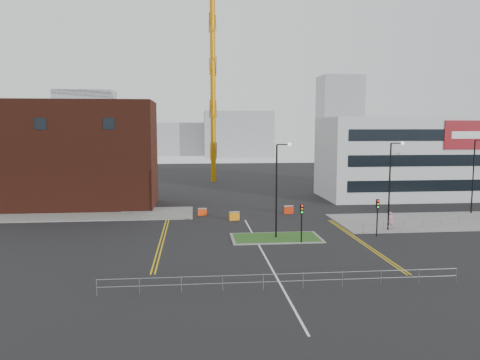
# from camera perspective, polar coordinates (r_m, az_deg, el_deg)

# --- Properties ---
(ground) EXTENTS (200.00, 200.00, 0.00)m
(ground) POSITION_cam_1_polar(r_m,az_deg,el_deg) (37.39, 3.52, -10.07)
(ground) COLOR black
(ground) RESTS_ON ground
(pavement_left) EXTENTS (28.00, 8.00, 0.12)m
(pavement_left) POSITION_cam_1_polar(r_m,az_deg,el_deg) (60.04, -19.32, -4.01)
(pavement_left) COLOR slate
(pavement_left) RESTS_ON ground
(pavement_right) EXTENTS (24.00, 10.00, 0.12)m
(pavement_right) POSITION_cam_1_polar(r_m,az_deg,el_deg) (57.62, 23.36, -4.62)
(pavement_right) COLOR slate
(pavement_right) RESTS_ON ground
(island_kerb) EXTENTS (8.60, 4.60, 0.08)m
(island_kerb) POSITION_cam_1_polar(r_m,az_deg,el_deg) (45.32, 4.41, -7.05)
(island_kerb) COLOR slate
(island_kerb) RESTS_ON ground
(grass_island) EXTENTS (8.00, 4.00, 0.12)m
(grass_island) POSITION_cam_1_polar(r_m,az_deg,el_deg) (45.31, 4.41, -7.03)
(grass_island) COLOR #204C19
(grass_island) RESTS_ON ground
(brick_building) EXTENTS (24.20, 10.07, 14.24)m
(brick_building) POSITION_cam_1_polar(r_m,az_deg,el_deg) (65.76, -20.84, 2.78)
(brick_building) COLOR #471C11
(brick_building) RESTS_ON ground
(office_block) EXTENTS (25.00, 12.20, 12.00)m
(office_block) POSITION_cam_1_polar(r_m,az_deg,el_deg) (74.60, 19.59, 2.58)
(office_block) COLOR silver
(office_block) RESTS_ON ground
(tower_crane) EXTENTS (51.82, 13.13, 41.38)m
(tower_crane) POSITION_cam_1_polar(r_m,az_deg,el_deg) (91.29, 0.23, 17.75)
(tower_crane) COLOR #BF790B
(tower_crane) RESTS_ON ground
(streetlamp_island) EXTENTS (1.46, 0.36, 9.18)m
(streetlamp_island) POSITION_cam_1_polar(r_m,az_deg,el_deg) (44.40, 4.75, -0.29)
(streetlamp_island) COLOR black
(streetlamp_island) RESTS_ON ground
(streetlamp_right_near) EXTENTS (1.46, 0.36, 9.18)m
(streetlamp_right_near) POSITION_cam_1_polar(r_m,az_deg,el_deg) (49.85, 18.02, 0.16)
(streetlamp_right_near) COLOR black
(streetlamp_right_near) RESTS_ON ground
(streetlamp_right_far) EXTENTS (1.46, 0.36, 9.18)m
(streetlamp_right_far) POSITION_cam_1_polar(r_m,az_deg,el_deg) (63.48, 26.74, 1.09)
(streetlamp_right_far) COLOR black
(streetlamp_right_far) RESTS_ON ground
(traffic_light_island) EXTENTS (0.28, 0.33, 3.65)m
(traffic_light_island) POSITION_cam_1_polar(r_m,az_deg,el_deg) (43.25, 7.53, -4.33)
(traffic_light_island) COLOR black
(traffic_light_island) RESTS_ON ground
(traffic_light_right) EXTENTS (0.28, 0.33, 3.65)m
(traffic_light_right) POSITION_cam_1_polar(r_m,az_deg,el_deg) (47.54, 16.42, -3.55)
(traffic_light_right) COLOR black
(traffic_light_right) RESTS_ON ground
(railing_front) EXTENTS (24.05, 0.05, 1.10)m
(railing_front) POSITION_cam_1_polar(r_m,az_deg,el_deg) (31.52, 5.30, -11.79)
(railing_front) COLOR gray
(railing_front) RESTS_ON ground
(railing_left) EXTENTS (6.05, 0.05, 1.10)m
(railing_left) POSITION_cam_1_polar(r_m,az_deg,el_deg) (54.53, -11.09, -4.08)
(railing_left) COLOR gray
(railing_left) RESTS_ON ground
(railing_right) EXTENTS (19.05, 5.05, 1.10)m
(railing_right) POSITION_cam_1_polar(r_m,az_deg,el_deg) (54.63, 23.28, -4.43)
(railing_right) COLOR gray
(railing_right) RESTS_ON ground
(centre_line) EXTENTS (0.15, 30.00, 0.01)m
(centre_line) POSITION_cam_1_polar(r_m,az_deg,el_deg) (39.28, 3.05, -9.24)
(centre_line) COLOR silver
(centre_line) RESTS_ON ground
(yellow_left_a) EXTENTS (0.12, 24.00, 0.01)m
(yellow_left_a) POSITION_cam_1_polar(r_m,az_deg,el_deg) (46.71, -9.54, -6.76)
(yellow_left_a) COLOR gold
(yellow_left_a) RESTS_ON ground
(yellow_left_b) EXTENTS (0.12, 24.00, 0.01)m
(yellow_left_b) POSITION_cam_1_polar(r_m,az_deg,el_deg) (46.69, -9.17, -6.76)
(yellow_left_b) COLOR gold
(yellow_left_b) RESTS_ON ground
(yellow_right_a) EXTENTS (0.12, 20.00, 0.01)m
(yellow_right_a) POSITION_cam_1_polar(r_m,az_deg,el_deg) (45.36, 14.31, -7.27)
(yellow_right_a) COLOR gold
(yellow_right_a) RESTS_ON ground
(yellow_right_b) EXTENTS (0.12, 20.00, 0.01)m
(yellow_right_b) POSITION_cam_1_polar(r_m,az_deg,el_deg) (45.47, 14.67, -7.25)
(yellow_right_b) COLOR gold
(yellow_right_b) RESTS_ON ground
(skyline_a) EXTENTS (18.00, 12.00, 22.00)m
(skyline_a) POSITION_cam_1_polar(r_m,az_deg,el_deg) (159.08, -18.20, 6.35)
(skyline_a) COLOR gray
(skyline_a) RESTS_ON ground
(skyline_b) EXTENTS (24.00, 12.00, 16.00)m
(skyline_b) POSITION_cam_1_polar(r_m,az_deg,el_deg) (166.13, -0.21, 5.63)
(skyline_b) COLOR gray
(skyline_b) RESTS_ON ground
(skyline_c) EXTENTS (14.00, 12.00, 28.00)m
(skyline_c) POSITION_cam_1_polar(r_m,az_deg,el_deg) (168.23, 12.01, 7.55)
(skyline_c) COLOR gray
(skyline_c) RESTS_ON ground
(skyline_d) EXTENTS (30.00, 12.00, 12.00)m
(skyline_d) POSITION_cam_1_polar(r_m,az_deg,el_deg) (175.43, -6.41, 4.99)
(skyline_d) COLOR gray
(skyline_d) RESTS_ON ground
(pedestrian) EXTENTS (0.75, 0.59, 1.83)m
(pedestrian) POSITION_cam_1_polar(r_m,az_deg,el_deg) (51.36, 17.91, -4.74)
(pedestrian) COLOR #CF869D
(pedestrian) RESTS_ON ground
(barrier_left) EXTENTS (1.06, 0.37, 0.89)m
(barrier_left) POSITION_cam_1_polar(r_m,az_deg,el_deg) (56.56, -4.62, -3.86)
(barrier_left) COLOR #FA410D
(barrier_left) RESTS_ON ground
(barrier_mid) EXTENTS (1.22, 0.60, 0.98)m
(barrier_mid) POSITION_cam_1_polar(r_m,az_deg,el_deg) (53.56, -0.71, -4.37)
(barrier_mid) COLOR orange
(barrier_mid) RESTS_ON ground
(barrier_right) EXTENTS (1.19, 0.48, 0.98)m
(barrier_right) POSITION_cam_1_polar(r_m,az_deg,el_deg) (57.85, 5.93, -3.59)
(barrier_right) COLOR red
(barrier_right) RESTS_ON ground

